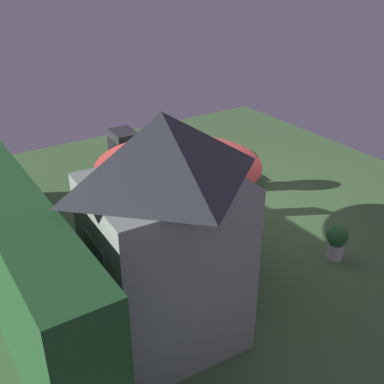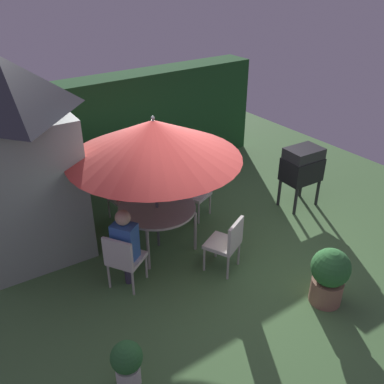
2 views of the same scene
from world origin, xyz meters
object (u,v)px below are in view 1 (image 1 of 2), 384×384
Objects in this scene: chair_far_side at (240,238)px; potted_plant_by_grill at (247,168)px; patio_table at (179,214)px; chair_near_shed at (118,247)px; person_in_blue at (236,223)px; garden_shed at (165,235)px; person_in_red at (122,231)px; chair_toward_hedge at (215,194)px; potted_plant_by_shed at (337,240)px; bbq_grill at (124,146)px; patio_umbrella at (178,146)px; chair_toward_house at (125,203)px.

potted_plant_by_grill is at bearing -41.29° from chair_far_side.
chair_near_shed is (-0.09, 1.17, -0.17)m from patio_table.
garden_shed is at bearing 115.05° from person_in_blue.
patio_table is 1.00× the size of person_in_red.
potted_plant_by_grill is at bearing -62.49° from chair_toward_hedge.
bbq_grill is at bearing 19.77° from potted_plant_by_shed.
patio_umbrella is 1.83m from chair_near_shed.
chair_far_side is at bearing 138.71° from potted_plant_by_grill.
chair_toward_house is at bearing 153.99° from bbq_grill.
patio_umbrella reaches higher than person_in_blue.
patio_umbrella reaches higher than potted_plant_by_shed.
person_in_red reaches higher than patio_table.
chair_near_shed is 0.28m from person_in_red.
bbq_grill is (2.93, -0.42, -1.07)m from patio_umbrella.
potted_plant_by_shed is at bearing -128.56° from patio_umbrella.
bbq_grill reaches higher than chair_toward_house.
bbq_grill is at bearing -26.65° from person_in_red.
person_in_blue is at bearing -115.22° from person_in_red.
person_in_red is (0.84, 1.67, 0.26)m from chair_far_side.
garden_shed is 2.61× the size of bbq_grill.
chair_far_side is 1.47× the size of potted_plant_by_shed.
patio_table is 1.24m from chair_toward_house.
bbq_grill is at bearing -26.01° from chair_toward_house.
person_in_blue is (-0.85, -0.54, -1.14)m from patio_umbrella.
potted_plant_by_shed is at bearing -115.65° from chair_near_shed.
potted_plant_by_shed is 1.78m from person_in_blue.
chair_far_side is at bearing -115.33° from chair_near_shed.
chair_near_shed is 1.94m from chair_far_side.
garden_shed is 3.63× the size of potted_plant_by_grill.
person_in_red is (-1.32, 3.57, 0.32)m from potted_plant_by_grill.
patio_table is 2.05× the size of potted_plant_by_shed.
person_in_red is (-1.22, 0.64, 0.26)m from chair_toward_house.
chair_far_side is at bearing -153.39° from chair_toward_house.
patio_umbrella is 3.14m from bbq_grill.
chair_toward_house is at bearing -27.57° from person_in_red.
bbq_grill is 2.69m from potted_plant_by_grill.
chair_near_shed is 3.60m from potted_plant_by_shed.
garden_shed is 1.18× the size of patio_umbrella.
patio_umbrella is at bearing 171.83° from bbq_grill.
chair_far_side and chair_toward_hedge have the same top height.
potted_plant_by_grill reaches higher than potted_plant_by_shed.
patio_table is at bearing -158.42° from chair_toward_house.
bbq_grill is 0.95× the size of person_in_red.
chair_toward_house is (0.60, 1.59, 0.00)m from chair_toward_hedge.
person_in_red reaches higher than potted_plant_by_grill.
chair_far_side reaches higher than patio_table.
chair_far_side is 1.00× the size of chair_toward_hedge.
person_in_red is 1.80m from person_in_blue.
person_in_blue reaches higher than chair_toward_hedge.
garden_shed reaches higher than patio_table.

